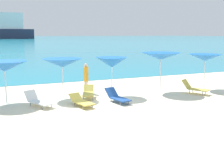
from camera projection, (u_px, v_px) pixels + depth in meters
The scene contains 13 objects.
ground_plane at pixel (58, 78), 21.96m from camera, with size 50.00×100.00×0.30m, color beige.
ocean_water at pixel (0, 38), 219.95m from camera, with size 650.00×440.00×0.02m, color teal.
umbrella_1 at pixel (5, 66), 13.37m from camera, with size 2.23×2.23×2.04m.
umbrella_2 at pixel (62, 63), 14.49m from camera, with size 2.29×2.29×2.06m.
umbrella_3 at pixel (112, 62), 15.08m from camera, with size 1.88×1.88×2.07m.
umbrella_4 at pixel (161, 56), 16.00m from camera, with size 2.42×2.42×2.27m.
umbrella_5 at pixel (205, 58), 16.80m from camera, with size 2.07×2.07×2.11m.
lounge_chair_0 at pixel (117, 97), 13.67m from camera, with size 0.85×1.65×0.62m.
lounge_chair_1 at pixel (38, 100), 12.90m from camera, with size 1.24×1.70×0.67m.
lounge_chair_2 at pixel (81, 101), 12.91m from camera, with size 0.93×1.58×0.51m.
lounge_chair_4 at pixel (194, 88), 15.61m from camera, with size 1.16×1.54×0.75m.
lounge_chair_5 at pixel (88, 93), 14.45m from camera, with size 1.01×1.58×0.61m.
beachgoer_0 at pixel (86, 77), 15.90m from camera, with size 0.28×0.28×1.67m.
Camera 1 is at (-4.49, -11.63, 3.33)m, focal length 44.61 mm.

